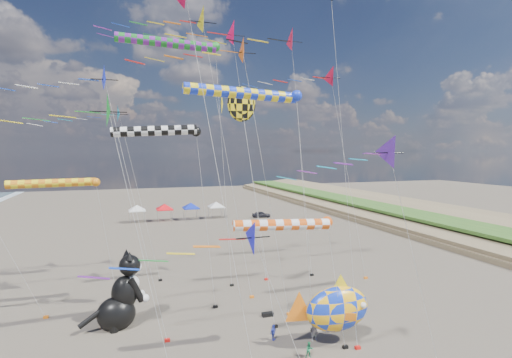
{
  "coord_description": "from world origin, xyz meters",
  "views": [
    {
      "loc": [
        -8.53,
        -16.53,
        13.25
      ],
      "look_at": [
        1.1,
        12.0,
        11.14
      ],
      "focal_mm": 28.0,
      "sensor_mm": 36.0,
      "label": 1
    }
  ],
  "objects": [
    {
      "name": "delta_kite_6",
      "position": [
        -10.2,
        10.95,
        17.46
      ],
      "size": [
        10.09,
        1.84,
        18.77
      ],
      "color": "#1627E1",
      "rests_on": "ground"
    },
    {
      "name": "child_blue",
      "position": [
        1.29,
        8.8,
        0.55
      ],
      "size": [
        0.69,
        0.56,
        1.1
      ],
      "primitive_type": "imported",
      "rotation": [
        0.0,
        0.0,
        0.54
      ],
      "color": "#3343BD",
      "rests_on": "ground"
    },
    {
      "name": "windsock_0",
      "position": [
        -13.84,
        21.53,
        10.44
      ],
      "size": [
        8.67,
        0.76,
        10.88
      ],
      "color": "orange",
      "rests_on": "ground"
    },
    {
      "name": "windsock_4",
      "position": [
        -0.4,
        9.18,
        17.02
      ],
      "size": [
        9.56,
        0.79,
        17.49
      ],
      "color": "#1635E3",
      "rests_on": "ground"
    },
    {
      "name": "delta_kite_0",
      "position": [
        -0.62,
        12.4,
        20.18
      ],
      "size": [
        11.5,
        2.19,
        21.6
      ],
      "color": "#EE560A",
      "rests_on": "ground"
    },
    {
      "name": "delta_kite_8",
      "position": [
        -9.25,
        24.41,
        16.47
      ],
      "size": [
        10.24,
        1.84,
        17.79
      ],
      "color": "#23B5D2",
      "rests_on": "ground"
    },
    {
      "name": "delta_kite_7",
      "position": [
        10.22,
        18.32,
        20.17
      ],
      "size": [
        12.48,
        2.28,
        21.62
      ],
      "color": "red",
      "rests_on": "ground"
    },
    {
      "name": "kite_bag_0",
      "position": [
        9.13,
        13.42,
        0.15
      ],
      "size": [
        0.9,
        0.44,
        0.3
      ],
      "primitive_type": "cube",
      "color": "#1529D2",
      "rests_on": "ground"
    },
    {
      "name": "person_adult",
      "position": [
        4.01,
        7.81,
        0.8
      ],
      "size": [
        0.62,
        0.44,
        1.6
      ],
      "primitive_type": "imported",
      "rotation": [
        0.0,
        0.0,
        0.1
      ],
      "color": "gray",
      "rests_on": "ground"
    },
    {
      "name": "windsock_2",
      "position": [
        -3.98,
        20.58,
        22.87
      ],
      "size": [
        10.54,
        0.91,
        23.4
      ],
      "color": "#178023",
      "rests_on": "ground"
    },
    {
      "name": "delta_kite_2",
      "position": [
        -4.32,
        1.67,
        8.83
      ],
      "size": [
        11.32,
        1.88,
        10.14
      ],
      "color": "#090AD5",
      "rests_on": "ground"
    },
    {
      "name": "cat_inflatable",
      "position": [
        -8.84,
        14.42,
        2.89
      ],
      "size": [
        4.66,
        3.06,
        5.78
      ],
      "primitive_type": null,
      "rotation": [
        0.0,
        0.0,
        0.23
      ],
      "color": "black",
      "rests_on": "ground"
    },
    {
      "name": "windsock_3",
      "position": [
        -5.6,
        15.78,
        14.77
      ],
      "size": [
        8.2,
        0.82,
        15.25
      ],
      "color": "black",
      "rests_on": "ground"
    },
    {
      "name": "delta_kite_4",
      "position": [
        0.68,
        21.21,
        24.37
      ],
      "size": [
        15.25,
        2.81,
        26.04
      ],
      "color": "#FD0C4E",
      "rests_on": "ground"
    },
    {
      "name": "tent_row",
      "position": [
        1.5,
        60.0,
        3.15
      ],
      "size": [
        19.2,
        4.2,
        3.8
      ],
      "color": "white",
      "rests_on": "ground"
    },
    {
      "name": "fish_inflatable",
      "position": [
        5.14,
        6.79,
        2.55
      ],
      "size": [
        6.29,
        2.57,
        4.93
      ],
      "color": "#1435C4",
      "rests_on": "ground"
    },
    {
      "name": "delta_kite_11",
      "position": [
        -1.51,
        16.96,
        23.5
      ],
      "size": [
        11.12,
        2.54,
        25.03
      ],
      "color": "yellow",
      "rests_on": "ground"
    },
    {
      "name": "delta_kite_12",
      "position": [
        6.14,
        21.0,
        24.1
      ],
      "size": [
        15.18,
        2.68,
        25.74
      ],
      "color": "red",
      "rests_on": "ground"
    },
    {
      "name": "child_green",
      "position": [
        2.65,
        5.86,
        0.51
      ],
      "size": [
        0.51,
        0.4,
        1.01
      ],
      "primitive_type": "imported",
      "rotation": [
        0.0,
        0.0,
        -0.04
      ],
      "color": "#208750",
      "rests_on": "ground"
    },
    {
      "name": "kite_bag_2",
      "position": [
        2.34,
        12.74,
        0.15
      ],
      "size": [
        0.9,
        0.44,
        0.3
      ],
      "primitive_type": "cube",
      "color": "black",
      "rests_on": "ground"
    },
    {
      "name": "angelfish_kite",
      "position": [
        -0.06,
        12.58,
        16.65
      ],
      "size": [
        3.74,
        3.02,
        18.11
      ],
      "color": "yellow",
      "rests_on": "ground"
    },
    {
      "name": "delta_kite_1",
      "position": [
        -10.66,
        6.72,
        15.29
      ],
      "size": [
        11.63,
        2.26,
        16.72
      ],
      "color": "#107D21",
      "rests_on": "ground"
    },
    {
      "name": "delta_kite_3",
      "position": [
        3.51,
        0.7,
        12.92
      ],
      "size": [
        9.93,
        1.9,
        14.2
      ],
      "color": "#522394",
      "rests_on": "ground"
    },
    {
      "name": "parked_car",
      "position": [
        17.73,
        58.0,
        0.62
      ],
      "size": [
        3.77,
        1.86,
        1.23
      ],
      "primitive_type": "imported",
      "rotation": [
        0.0,
        0.0,
        1.46
      ],
      "color": "#26262D",
      "rests_on": "ground"
    },
    {
      "name": "windsock_1",
      "position": [
        1.23,
        6.14,
        8.64
      ],
      "size": [
        7.91,
        0.74,
        9.05
      ],
      "color": "#E65310",
      "rests_on": "ground"
    }
  ]
}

